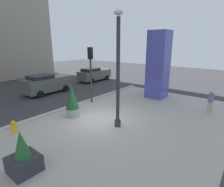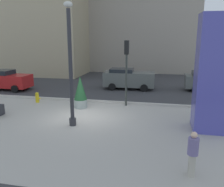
{
  "view_description": "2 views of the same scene",
  "coord_description": "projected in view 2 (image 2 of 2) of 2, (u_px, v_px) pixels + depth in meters",
  "views": [
    {
      "loc": [
        -7.88,
        -7.29,
        4.66
      ],
      "look_at": [
        0.9,
        -0.33,
        1.54
      ],
      "focal_mm": 28.99,
      "sensor_mm": 36.0,
      "label": 1
    },
    {
      "loc": [
        4.41,
        -13.04,
        4.66
      ],
      "look_at": [
        1.78,
        -0.46,
        1.59
      ],
      "focal_mm": 38.73,
      "sensor_mm": 36.0,
      "label": 2
    }
  ],
  "objects": [
    {
      "name": "lamp_post",
      "position": [
        71.0,
        68.0,
        12.21
      ],
      "size": [
        0.44,
        0.44,
        6.27
      ],
      "color": "#2D2D33",
      "rests_on": "ground_plane"
    },
    {
      "name": "plaza_pavement",
      "position": [
        72.0,
        128.0,
        12.48
      ],
      "size": [
        18.0,
        10.0,
        0.02
      ],
      "primitive_type": "cube",
      "color": "#ADA89E",
      "rests_on": "ground_plane"
    },
    {
      "name": "ground_plane",
      "position": [
        101.0,
        99.0,
        18.19
      ],
      "size": [
        60.0,
        60.0,
        0.0
      ],
      "primitive_type": "plane",
      "color": "#38383A"
    },
    {
      "name": "car_curb_west",
      "position": [
        211.0,
        81.0,
        20.72
      ],
      "size": [
        4.49,
        1.96,
        1.69
      ],
      "color": "#565B56",
      "rests_on": "ground_plane"
    },
    {
      "name": "pedestrian_crossing",
      "position": [
        193.0,
        152.0,
        8.06
      ],
      "size": [
        0.37,
        0.37,
        1.6
      ],
      "color": "#B2AD9E",
      "rests_on": "ground_plane"
    },
    {
      "name": "curb_strip",
      "position": [
        98.0,
        101.0,
        17.33
      ],
      "size": [
        18.0,
        0.24,
        0.16
      ],
      "primitive_type": "cube",
      "color": "#B7B2A8",
      "rests_on": "ground_plane"
    },
    {
      "name": "potted_plant_near_left",
      "position": [
        80.0,
        92.0,
        15.84
      ],
      "size": [
        0.86,
        0.86,
        2.11
      ],
      "color": "gray",
      "rests_on": "ground_plane"
    },
    {
      "name": "traffic_light_far_side",
      "position": [
        127.0,
        62.0,
        15.87
      ],
      "size": [
        0.28,
        0.42,
        4.38
      ],
      "color": "#333833",
      "rests_on": "ground_plane"
    },
    {
      "name": "car_intersection",
      "position": [
        129.0,
        78.0,
        21.61
      ],
      "size": [
        4.53,
        2.15,
        1.83
      ],
      "color": "#565B56",
      "rests_on": "ground_plane"
    },
    {
      "name": "fire_hydrant",
      "position": [
        37.0,
        97.0,
        17.27
      ],
      "size": [
        0.36,
        0.26,
        0.75
      ],
      "color": "gold",
      "rests_on": "ground_plane"
    },
    {
      "name": "car_curb_east",
      "position": [
        8.0,
        80.0,
        21.26
      ],
      "size": [
        3.91,
        2.05,
        1.75
      ],
      "color": "red",
      "rests_on": "ground_plane"
    },
    {
      "name": "art_pillar_blue",
      "position": [
        213.0,
        74.0,
        11.69
      ],
      "size": [
        1.59,
        1.59,
        5.7
      ],
      "primitive_type": "cube",
      "color": "#4C4CAD",
      "rests_on": "ground_plane"
    }
  ]
}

